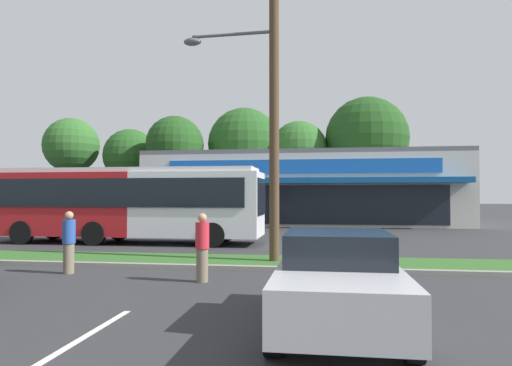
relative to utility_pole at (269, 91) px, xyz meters
name	(u,v)px	position (x,y,z in m)	size (l,w,h in m)	color
grass_median	(184,260)	(-2.69, 0.11, -5.19)	(56.00, 2.20, 0.12)	#2D5B23
curb_lip	(171,266)	(-2.69, -1.11, -5.19)	(56.00, 0.24, 0.12)	gray
parking_stripe_2	(47,359)	(-1.89, -8.21, -5.24)	(0.12, 4.80, 0.01)	silver
storefront_building	(304,189)	(0.20, 22.82, -2.65)	(22.24, 14.78, 5.18)	beige
tree_far_left	(71,146)	(-25.08, 31.55, 2.21)	(5.88, 5.88, 10.42)	#473323
tree_left	(130,156)	(-18.55, 31.94, 1.04)	(5.68, 5.68, 9.14)	#473323
tree_mid_left	(175,145)	(-12.73, 29.22, 1.80)	(5.70, 5.70, 9.92)	#473323
tree_mid	(244,144)	(-6.31, 32.30, 2.13)	(7.47, 7.47, 11.12)	#473323
tree_mid_right	(299,150)	(-0.63, 31.85, 1.45)	(5.69, 5.69, 9.56)	#473323
tree_right	(367,138)	(6.08, 32.24, 2.51)	(8.19, 8.19, 11.86)	#473323
utility_pole	(269,91)	(0.00, 0.00, 0.00)	(3.03, 2.40, 9.80)	#4C3826
city_bus	(127,202)	(-6.87, 5.19, -3.48)	(11.91, 2.67, 3.25)	#AD191E
car_0	(338,279)	(1.79, -6.35, -4.48)	(1.95, 4.15, 1.49)	#B7B7BC
car_2	(193,218)	(-5.92, 12.34, -4.52)	(4.65, 1.98, 1.39)	navy
pedestrian_near_bench	(69,242)	(-5.10, -2.34, -4.42)	(0.33, 0.33, 1.65)	#726651
pedestrian_by_pole	(202,247)	(-1.29, -2.96, -4.42)	(0.33, 0.33, 1.64)	#726651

